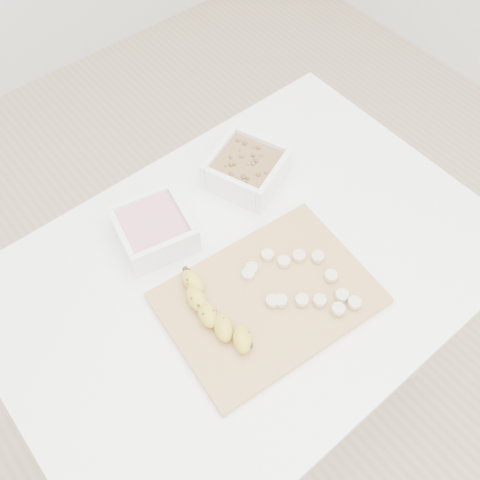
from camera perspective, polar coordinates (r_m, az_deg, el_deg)
ground at (r=1.75m, az=0.65°, el=-15.50°), size 3.50×3.50×0.00m
table at (r=1.15m, az=0.95°, el=-5.28°), size 1.00×0.70×0.75m
bowl_yogurt at (r=1.09m, az=-9.16°, el=1.18°), size 0.17×0.17×0.07m
bowl_granola at (r=1.17m, az=0.73°, el=7.65°), size 0.19×0.19×0.07m
cutting_board at (r=1.02m, az=3.05°, el=-6.23°), size 0.41×0.31×0.01m
banana at (r=0.98m, az=-2.64°, el=-7.78°), size 0.09×0.20×0.03m
banana_slices at (r=1.03m, az=6.43°, el=-4.49°), size 0.16×0.21×0.02m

